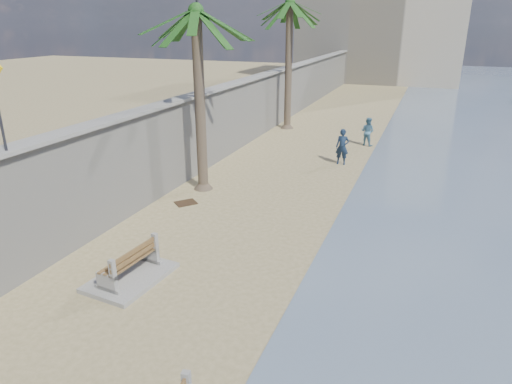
% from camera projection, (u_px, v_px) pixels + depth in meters
% --- Properties ---
extents(ground_plane, '(140.00, 140.00, 0.00)m').
position_uv_depth(ground_plane, '(158.00, 358.00, 9.54)').
color(ground_plane, tan).
extents(seawall, '(0.45, 70.00, 3.50)m').
position_uv_depth(seawall, '(261.00, 105.00, 28.15)').
color(seawall, gray).
rests_on(seawall, ground_plane).
extents(wall_cap, '(0.80, 70.00, 0.12)m').
position_uv_depth(wall_cap, '(261.00, 75.00, 27.52)').
color(wall_cap, gray).
rests_on(wall_cap, seawall).
extents(end_building, '(18.00, 12.00, 14.00)m').
position_uv_depth(end_building, '(383.00, 18.00, 53.17)').
color(end_building, '#B7AA93').
rests_on(end_building, ground_plane).
extents(bench_far, '(1.79, 2.46, 0.97)m').
position_uv_depth(bench_far, '(129.00, 266.00, 12.30)').
color(bench_far, gray).
rests_on(bench_far, ground_plane).
extents(palm_mid, '(5.00, 5.00, 7.87)m').
position_uv_depth(palm_mid, '(196.00, 13.00, 16.79)').
color(palm_mid, brown).
rests_on(palm_mid, ground_plane).
extents(palm_back, '(5.00, 5.00, 8.59)m').
position_uv_depth(palm_back, '(290.00, 4.00, 27.45)').
color(palm_back, brown).
rests_on(palm_back, ground_plane).
extents(streetlight, '(0.28, 0.28, 5.12)m').
position_uv_depth(streetlight, '(198.00, 20.00, 19.42)').
color(streetlight, '#2D2D33').
rests_on(streetlight, wall_cap).
extents(person_a, '(0.74, 0.51, 2.01)m').
position_uv_depth(person_a, '(342.00, 144.00, 22.17)').
color(person_a, '#15243B').
rests_on(person_a, ground_plane).
extents(person_b, '(1.01, 0.89, 1.77)m').
position_uv_depth(person_b, '(368.00, 130.00, 25.62)').
color(person_b, teal).
rests_on(person_b, ground_plane).
extents(debris_c, '(0.98, 1.00, 0.03)m').
position_uv_depth(debris_c, '(186.00, 203.00, 17.66)').
color(debris_c, '#382616').
rests_on(debris_c, ground_plane).
extents(debris_d, '(0.48, 0.54, 0.03)m').
position_uv_depth(debris_d, '(116.00, 273.00, 12.74)').
color(debris_d, '#382616').
rests_on(debris_d, ground_plane).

